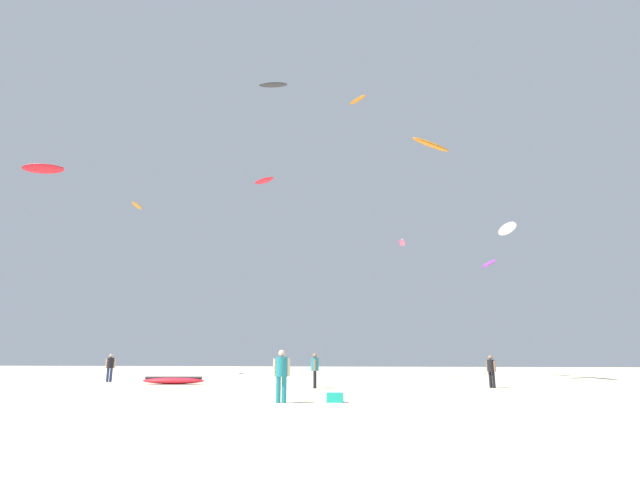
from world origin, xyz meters
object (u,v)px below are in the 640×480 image
Objects in this scene: person_right at (491,369)px; kite_aloft_5 at (43,169)px; kite_aloft_3 at (137,206)px; kite_aloft_4 at (358,100)px; kite_aloft_7 at (402,243)px; kite_aloft_8 at (507,229)px; kite_aloft_6 at (264,181)px; person_midground at (315,368)px; kite_aloft_1 at (431,145)px; kite_aloft_2 at (489,264)px; kite_grounded_near at (173,381)px; kite_aloft_0 at (273,85)px; person_left at (110,365)px; person_foreground at (282,372)px; cooler_box at (335,398)px.

person_right is 0.48× the size of kite_aloft_5.
kite_aloft_3 is 1.05× the size of kite_aloft_4.
kite_aloft_7 is (-3.16, 17.00, 10.57)m from person_right.
kite_aloft_7 is at bearing 20.41° from kite_aloft_5.
kite_aloft_4 is 0.59× the size of kite_aloft_8.
kite_aloft_5 is at bearing -176.97° from kite_aloft_8.
kite_aloft_5 reaches higher than kite_aloft_3.
kite_aloft_5 is at bearing -157.52° from kite_aloft_6.
person_midground is 0.47× the size of kite_aloft_1.
person_midground is at bearing -127.87° from kite_aloft_2.
kite_aloft_1 is at bearing 2.58° from kite_aloft_5.
person_midground is 0.78× the size of kite_aloft_4.
kite_grounded_near is at bearing -51.74° from kite_aloft_3.
kite_aloft_6 is at bearing -3.97° from kite_aloft_3.
kite_aloft_4 reaches higher than kite_aloft_3.
person_midground is 21.11m from kite_aloft_0.
kite_aloft_4 reaches higher than kite_aloft_7.
kite_aloft_8 is at bearing -51.21° from kite_aloft_7.
kite_aloft_5 is (-29.92, -1.35, -1.06)m from kite_aloft_1.
kite_grounded_near is at bearing -131.88° from kite_aloft_7.
kite_aloft_0 is at bearing -73.40° from kite_aloft_6.
kite_grounded_near is at bearing -22.95° from person_midground.
kite_aloft_3 is at bearing -8.35° from person_left.
person_midground is 1.01× the size of person_left.
kite_aloft_0 reaches higher than person_midground.
kite_grounded_near is 1.65× the size of kite_aloft_4.
person_foreground is 0.80× the size of kite_aloft_7.
kite_aloft_1 is 26.72m from kite_aloft_3.
kite_aloft_6 reaches higher than kite_aloft_2.
kite_aloft_8 is at bearing 11.85° from kite_aloft_0.
kite_aloft_0 is 0.73× the size of kite_aloft_2.
kite_aloft_3 is (-20.03, 22.50, 14.81)m from cooler_box.
kite_aloft_7 is (9.53, 12.02, -9.30)m from kite_aloft_0.
person_midground is at bearing -129.57° from kite_aloft_1.
kite_aloft_2 is 20.25m from kite_aloft_4.
person_left is 0.46× the size of kite_aloft_8.
person_foreground is at bearing -51.51° from kite_aloft_3.
kite_aloft_3 reaches higher than person_midground.
kite_aloft_7 reaches higher than kite_aloft_2.
kite_aloft_4 reaches higher than person_foreground.
kite_aloft_4 reaches higher than person_right.
cooler_box is 0.17× the size of kite_aloft_5.
kite_grounded_near is 26.58m from kite_aloft_2.
kite_aloft_5 is at bearing -166.43° from kite_aloft_2.
kite_aloft_7 is at bearing -87.62° from person_left.
kite_aloft_4 is (-6.90, 17.08, 25.19)m from person_right.
person_left is 17.65m from kite_aloft_5.
kite_aloft_5 reaches higher than kite_aloft_7.
person_foreground reaches higher than person_midground.
person_foreground is 17.89m from person_left.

